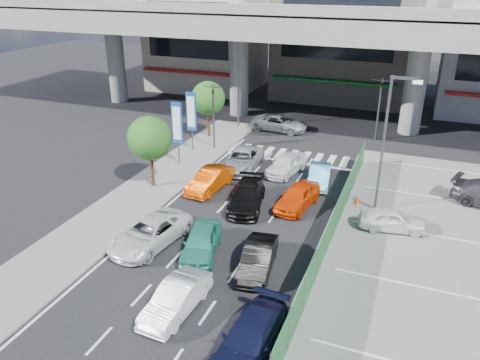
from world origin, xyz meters
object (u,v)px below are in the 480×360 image
at_px(street_lamp_left, 240,75).
at_px(tree_far, 208,98).
at_px(street_lamp_right, 388,134).
at_px(crossing_wagon_silver, 279,123).
at_px(sedan_black_mid, 247,197).
at_px(tree_near, 149,138).
at_px(taxi_teal_mid, 201,242).
at_px(taxi_orange_right, 297,197).
at_px(parked_sedan_white, 393,220).
at_px(traffic_light_right, 380,94).
at_px(signboard_far, 191,113).
at_px(hatch_white_back_mid, 176,299).
at_px(sedan_white_front_mid, 286,164).
at_px(signboard_near, 177,125).
at_px(kei_truck_front_right, 320,176).
at_px(hatch_black_mid_right, 258,258).
at_px(wagon_silver_front_left, 242,159).
at_px(traffic_light_left, 213,101).
at_px(traffic_cone, 358,199).
at_px(minivan_navy_back, 250,339).
at_px(sedan_white_mid_left, 150,233).
at_px(taxi_orange_left, 210,180).

relative_size(street_lamp_left, tree_far, 1.67).
bearing_deg(street_lamp_right, crossing_wagon_silver, 128.57).
bearing_deg(sedan_black_mid, tree_near, 164.23).
height_order(street_lamp_right, taxi_teal_mid, street_lamp_right).
bearing_deg(taxi_orange_right, parked_sedan_white, 0.65).
distance_m(crossing_wagon_silver, parked_sedan_white, 18.24).
relative_size(tree_near, tree_far, 1.00).
relative_size(traffic_light_right, taxi_orange_right, 1.28).
bearing_deg(parked_sedan_white, signboard_far, 56.27).
height_order(signboard_far, hatch_white_back_mid, signboard_far).
relative_size(traffic_light_right, sedan_white_front_mid, 1.28).
distance_m(signboard_near, hatch_white_back_mid, 16.42).
distance_m(signboard_near, kei_truck_front_right, 10.59).
distance_m(street_lamp_right, hatch_black_mid_right, 10.39).
xyz_separation_m(tree_near, kei_truck_front_right, (10.09, 4.42, -2.76)).
bearing_deg(wagon_silver_front_left, sedan_white_front_mid, -0.23).
bearing_deg(tree_near, traffic_light_left, 84.29).
bearing_deg(taxi_teal_mid, signboard_far, 104.13).
bearing_deg(tree_near, signboard_far, 94.90).
bearing_deg(traffic_cone, kei_truck_front_right, 142.76).
height_order(sedan_black_mid, kei_truck_front_right, sedan_black_mid).
bearing_deg(crossing_wagon_silver, street_lamp_left, 100.21).
height_order(signboard_far, minivan_navy_back, signboard_far).
bearing_deg(sedan_black_mid, street_lamp_right, 5.59).
xyz_separation_m(minivan_navy_back, taxi_teal_mid, (-4.59, 5.39, 0.03)).
height_order(traffic_light_left, sedan_white_front_mid, traffic_light_left).
distance_m(tree_far, taxi_orange_right, 14.54).
relative_size(traffic_light_left, sedan_white_mid_left, 1.05).
bearing_deg(traffic_light_left, taxi_orange_left, -67.71).
bearing_deg(hatch_white_back_mid, minivan_navy_back, -12.20).
relative_size(sedan_white_mid_left, taxi_orange_right, 1.23).
bearing_deg(kei_truck_front_right, traffic_light_left, 151.12).
xyz_separation_m(street_lamp_left, hatch_black_mid_right, (8.86, -20.33, -4.12)).
relative_size(tree_far, taxi_orange_left, 1.15).
bearing_deg(street_lamp_right, hatch_black_mid_right, -119.12).
bearing_deg(sedan_white_front_mid, minivan_navy_back, -66.02).
xyz_separation_m(tree_far, taxi_orange_right, (10.38, -9.82, -2.70)).
bearing_deg(wagon_silver_front_left, traffic_cone, -23.16).
height_order(sedan_white_mid_left, taxi_orange_left, same).
relative_size(street_lamp_right, signboard_far, 1.70).
bearing_deg(taxi_orange_right, taxi_teal_mid, -105.82).
bearing_deg(traffic_light_left, signboard_far, -144.30).
xyz_separation_m(street_lamp_left, traffic_cone, (12.25, -11.73, -4.39)).
relative_size(taxi_teal_mid, sedan_black_mid, 0.87).
height_order(minivan_navy_back, kei_truck_front_right, minivan_navy_back).
bearing_deg(tree_near, crossing_wagon_silver, 73.69).
height_order(signboard_near, sedan_white_mid_left, signboard_near).
xyz_separation_m(minivan_navy_back, sedan_white_front_mid, (-3.52, 16.81, 0.03)).
distance_m(street_lamp_right, signboard_near, 14.61).
bearing_deg(crossing_wagon_silver, minivan_navy_back, -162.59).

